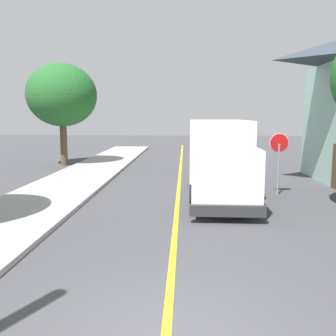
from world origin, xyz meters
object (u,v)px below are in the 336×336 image
parked_car_near (220,159)px  parked_car_furthest (202,139)px  box_truck (219,155)px  street_tree_down_block (62,95)px  stop_sign (279,152)px  parked_car_far (207,143)px  parked_car_mid (203,148)px

parked_car_near → parked_car_furthest: size_ratio=0.99×
box_truck → parked_car_near: size_ratio=1.64×
parked_car_furthest → street_tree_down_block: 20.51m
parked_car_near → street_tree_down_block: bearing=166.8°
parked_car_near → stop_sign: 6.95m
box_truck → parked_car_far: size_ratio=1.61×
box_truck → parked_car_mid: bearing=89.6°
box_truck → parked_car_near: (0.74, 7.26, -0.97)m
box_truck → parked_car_furthest: 27.04m
box_truck → stop_sign: size_ratio=2.72×
street_tree_down_block → box_truck: bearing=-44.9°
parked_car_mid → parked_car_far: bearing=84.2°
parked_car_furthest → parked_car_mid: bearing=-92.0°
parked_car_mid → street_tree_down_block: (-9.85, -4.95, 3.98)m
parked_car_far → street_tree_down_block: 16.10m
street_tree_down_block → parked_car_near: bearing=-13.2°
parked_car_far → box_truck: bearing=-92.1°
box_truck → stop_sign: (2.61, 0.66, 0.09)m
parked_car_furthest → parked_car_far: bearing=-87.6°
parked_car_mid → stop_sign: bearing=-79.9°
parked_car_mid → parked_car_furthest: size_ratio=1.00×
stop_sign → street_tree_down_block: street_tree_down_block is taller
parked_car_near → stop_sign: bearing=-74.2°
parked_car_far → street_tree_down_block: street_tree_down_block is taller
parked_car_mid → street_tree_down_block: street_tree_down_block is taller
street_tree_down_block → parked_car_far: bearing=47.6°
box_truck → parked_car_far: 21.28m
stop_sign → parked_car_furthest: bearing=94.5°
box_truck → street_tree_down_block: bearing=135.1°
parked_car_near → parked_car_mid: size_ratio=0.99×
parked_car_near → parked_car_furthest: 19.75m
box_truck → stop_sign: box_truck is taller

